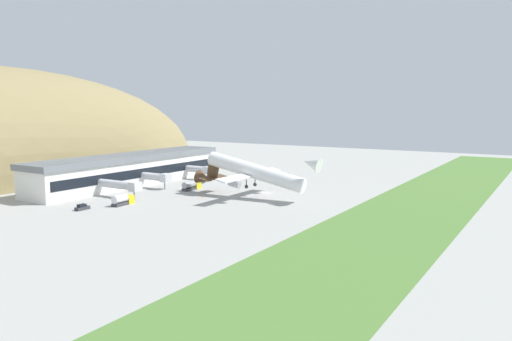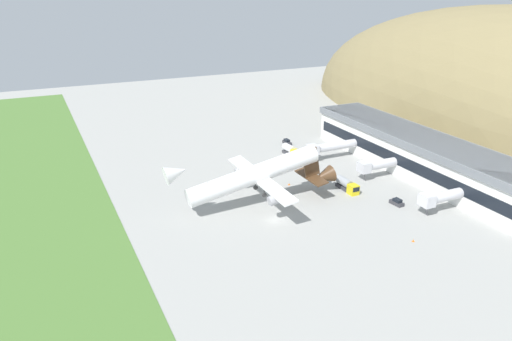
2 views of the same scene
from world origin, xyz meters
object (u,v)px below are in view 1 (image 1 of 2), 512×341
Objects in this scene: service_car_0 at (82,207)px; jetway_0 at (121,185)px; fuel_truck at (191,185)px; traffic_cone_1 at (202,197)px; jetway_2 at (201,170)px; terminal_building at (131,167)px; traffic_cone_0 at (245,179)px; service_car_1 at (201,182)px; cargo_airplane at (253,172)px; box_truck at (123,200)px; jetway_1 at (157,177)px.

jetway_0 is at bearing 14.31° from service_car_0.
fuel_truck reaches higher than traffic_cone_1.
jetway_0 is at bearing -176.54° from jetway_2.
jetway_0 is 19.89m from service_car_0.
terminal_building is 43.50m from traffic_cone_0.
terminal_building is at bearing 127.32° from service_car_1.
terminal_building is 39.49m from traffic_cone_1.
jetway_2 reaches higher than traffic_cone_0.
jetway_0 is 1.42× the size of jetway_2.
terminal_building is 27.09m from jetway_2.
traffic_cone_1 is at bearing -100.82° from terminal_building.
traffic_cone_1 is (-39.02, -9.15, 0.00)m from traffic_cone_0.
terminal_building is 51.92m from cargo_airplane.
jetway_0 is 53.93m from traffic_cone_0.
service_car_0 is at bearing 143.44° from cargo_airplane.
jetway_0 is 0.38× the size of cargo_airplane.
jetway_0 is at bearing 174.81° from service_car_1.
cargo_airplane reaches higher than traffic_cone_0.
cargo_airplane reaches higher than service_car_1.
traffic_cone_0 is at bearing -13.29° from jetway_0.
terminal_building is 39.22m from box_truck.
jetway_0 is 4.10× the size of service_car_0.
fuel_truck is 14.04× the size of traffic_cone_1.
service_car_1 is at bearing -5.19° from jetway_0.
jetway_2 is at bearing 37.63° from service_car_1.
jetway_0 is 12.64m from box_truck.
jetway_0 reaches higher than traffic_cone_1.
jetway_0 is 4.42× the size of service_car_1.
jetway_2 reaches higher than traffic_cone_1.
terminal_building reaches higher than jetway_0.
jetway_1 is at bearing 155.70° from traffic_cone_0.
cargo_airplane is (21.74, -35.07, 4.08)m from jetway_0.
jetway_1 reaches higher than service_car_0.
service_car_1 is at bearing -52.68° from terminal_building.
service_car_0 reaches higher than service_car_1.
box_truck reaches higher than fuel_truck.
jetway_1 reaches higher than traffic_cone_0.
box_truck is 24.85m from traffic_cone_1.
box_truck is at bearing -137.95° from terminal_building.
service_car_1 is at bearing -19.28° from jetway_1.
cargo_airplane is 10.91× the size of service_car_0.
traffic_cone_1 is at bearing -128.87° from fuel_truck.
terminal_building is 25.87m from service_car_1.
traffic_cone_0 is at bearing -6.02° from service_car_0.
box_truck is (-8.23, -9.26, -2.49)m from jetway_0.
jetway_0 is 25.09m from fuel_truck.
traffic_cone_1 is at bearing 121.79° from cargo_airplane.
jetway_2 is 20.64× the size of traffic_cone_0.
service_car_1 is at bearing 38.89° from traffic_cone_1.
fuel_truck is (23.14, -9.37, -2.50)m from jetway_0.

